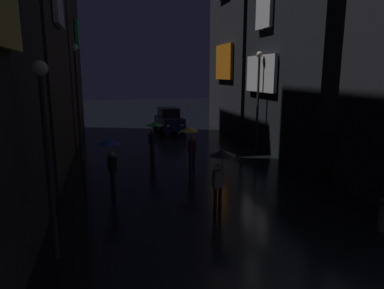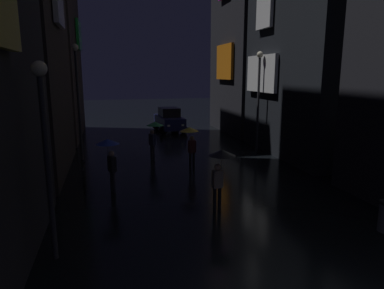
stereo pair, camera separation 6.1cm
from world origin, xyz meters
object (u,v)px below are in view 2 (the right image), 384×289
Objects in this scene: bicycle_parked_at_storefront at (84,178)px; streetlamp_left_near at (45,138)px; pedestrian_foreground_right_black at (221,163)px; pedestrian_foreground_left_blue at (109,151)px; pedestrian_midstreet_left_green at (154,130)px; car_distant at (169,120)px; streetlamp_right_far at (259,91)px; streetlamp_left_far at (78,90)px; pedestrian_midstreet_centre_yellow at (190,136)px.

streetlamp_left_near reaches higher than bicycle_parked_at_storefront.
pedestrian_foreground_left_blue is at bearing 141.31° from pedestrian_foreground_right_black.
pedestrian_foreground_left_blue is 5.08m from pedestrian_midstreet_left_green.
pedestrian_foreground_right_black is 7.47m from pedestrian_midstreet_left_green.
streetlamp_right_far reaches higher than car_distant.
pedestrian_foreground_right_black is at bearing -38.22° from bicycle_parked_at_storefront.
streetlamp_left_far reaches higher than car_distant.
streetlamp_left_far is at bearing 147.45° from pedestrian_midstreet_centre_yellow.
streetlamp_left_near is 14.11m from streetlamp_right_far.
pedestrian_foreground_right_black is 6.03m from bicycle_parked_at_storefront.
streetlamp_left_far is (-0.40, 4.82, 3.37)m from bicycle_parked_at_storefront.
streetlamp_left_near is at bearing -112.21° from pedestrian_midstreet_left_green.
car_distant is at bearing 52.72° from streetlamp_left_far.
pedestrian_midstreet_centre_yellow is 11.66m from car_distant.
streetlamp_left_near is (-5.23, -7.07, 1.44)m from pedestrian_midstreet_centre_yellow.
pedestrian_midstreet_centre_yellow is 1.00× the size of pedestrian_foreground_right_black.
streetlamp_left_far reaches higher than pedestrian_foreground_left_blue.
streetlamp_left_far is (-0.00, 10.41, 0.66)m from streetlamp_left_near.
pedestrian_foreground_right_black is 9.62m from streetlamp_right_far.
streetlamp_left_near reaches higher than pedestrian_foreground_right_black.
pedestrian_midstreet_left_green is 0.35× the size of streetlamp_left_far.
pedestrian_midstreet_left_green is at bearing 47.59° from bicycle_parked_at_storefront.
streetlamp_left_far reaches higher than pedestrian_foreground_right_black.
bicycle_parked_at_storefront is at bearing 143.44° from pedestrian_foreground_left_blue.
pedestrian_foreground_left_blue and pedestrian_midstreet_centre_yellow have the same top height.
bicycle_parked_at_storefront is at bearing 85.91° from streetlamp_left_near.
pedestrian_foreground_left_blue reaches higher than car_distant.
pedestrian_midstreet_left_green is 0.50× the size of car_distant.
pedestrian_midstreet_centre_yellow is 1.00× the size of pedestrian_midstreet_left_green.
pedestrian_foreground_left_blue is 0.35× the size of streetlamp_left_far.
pedestrian_foreground_left_blue is at bearing -36.56° from bicycle_parked_at_storefront.
streetlamp_right_far is (10.00, -0.46, -0.14)m from streetlamp_left_far.
streetlamp_right_far is (10.00, 9.94, 0.52)m from streetlamp_left_near.
pedestrian_midstreet_centre_yellow is 0.50× the size of car_distant.
pedestrian_midstreet_centre_yellow is at bearing -32.55° from streetlamp_left_far.
pedestrian_foreground_right_black is 0.43× the size of streetlamp_left_near.
pedestrian_foreground_left_blue reaches higher than bicycle_parked_at_storefront.
car_distant reaches higher than bicycle_parked_at_storefront.
bicycle_parked_at_storefront is at bearing -162.92° from pedestrian_midstreet_centre_yellow.
streetlamp_left_far is (-1.44, 5.59, 2.09)m from pedestrian_foreground_left_blue.
pedestrian_foreground_right_black is 16.78m from car_distant.
pedestrian_foreground_right_black is at bearing 21.13° from streetlamp_left_near.
streetlamp_left_far reaches higher than streetlamp_left_near.
pedestrian_midstreet_centre_yellow is at bearing 30.78° from pedestrian_foreground_left_blue.
pedestrian_midstreet_left_green is at bearing -174.22° from streetlamp_right_far.
streetlamp_right_far is at bearing 58.14° from pedestrian_foreground_right_black.
bicycle_parked_at_storefront is 0.31× the size of streetlamp_right_far.
streetlamp_left_far reaches higher than streetlamp_right_far.
streetlamp_left_near reaches higher than pedestrian_midstreet_left_green.
pedestrian_midstreet_centre_yellow and pedestrian_foreground_right_black have the same top height.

